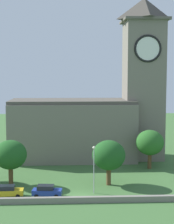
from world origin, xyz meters
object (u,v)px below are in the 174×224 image
Objects in this scene: streetlamp_west_mid at (94,162)px; car_yellow at (7,191)px; tree_by_tower at (109,155)px; tree_riverside_east at (150,143)px; tree_churchyard at (10,155)px; church at (98,111)px; car_blue at (47,191)px.

car_yellow is at bearing -174.86° from streetlamp_west_mid.
tree_by_tower is 13.71m from tree_riverside_east.
tree_churchyard is at bearing 161.22° from streetlamp_west_mid.
car_yellow is at bearing -121.80° from church.
car_yellow is (-15.47, -24.94, -9.40)m from church.
church reaches higher than car_blue.
tree_churchyard is at bearing -158.54° from tree_riverside_east.
streetlamp_west_mid is at bearing -123.42° from tree_by_tower.
tree_churchyard is at bearing 178.56° from tree_by_tower.
car_blue is 0.62× the size of streetlamp_west_mid.
streetlamp_west_mid is (7.15, 1.39, 3.97)m from car_blue.
church reaches higher than car_yellow.
car_blue is (5.90, -0.21, 0.00)m from car_yellow.
tree_riverside_east is at bearing 48.65° from tree_by_tower.
church is at bearing 135.12° from tree_riverside_east.
church is 14.23m from tree_riverside_east.
streetlamp_west_mid is at bearing 5.14° from car_yellow.
tree_riverside_east is (9.06, 10.29, 0.09)m from tree_by_tower.
tree_by_tower is (9.88, 5.53, 4.07)m from car_blue.
car_yellow is at bearing -86.94° from tree_churchyard.
tree_churchyard is (-13.36, 4.54, 0.25)m from streetlamp_west_mid.
car_blue is at bearing -110.81° from church.
tree_churchyard reaches higher than car_yellow.
tree_riverside_east is (18.94, 15.82, 4.16)m from car_blue.
tree_by_tower is at bearing 29.21° from car_blue.
car_blue is at bearing -43.68° from tree_churchyard.
streetlamp_west_mid is 14.11m from tree_churchyard.
church is at bearing 50.63° from tree_churchyard.
tree_churchyard is (-0.31, 5.72, 4.22)m from car_yellow.
car_yellow is 0.63× the size of tree_riverside_east.
car_yellow is at bearing -161.40° from tree_by_tower.
tree_by_tower is at bearing 56.58° from streetlamp_west_mid.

